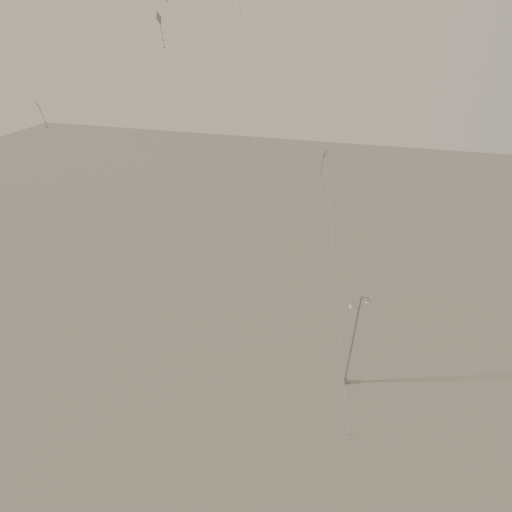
# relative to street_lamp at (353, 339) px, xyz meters

# --- Properties ---
(ground) EXTENTS (160.00, 160.00, 0.00)m
(ground) POSITION_rel_street_lamp_xyz_m (-10.70, -5.28, -4.90)
(ground) COLOR gray
(ground) RESTS_ON ground
(street_lamp) EXTENTS (1.58, 0.69, 9.19)m
(street_lamp) POSITION_rel_street_lamp_xyz_m (0.00, 0.00, 0.00)
(street_lamp) COLOR #96999E
(street_lamp) RESTS_ON ground
(kite_0) EXTENTS (9.43, 5.23, 30.01)m
(kite_0) POSITION_rel_street_lamp_xyz_m (-17.80, 4.73, 18.42)
(kite_0) COLOR maroon
(kite_0) RESTS_ON ground
(kite_1) EXTENTS (2.96, 5.67, 26.85)m
(kite_1) POSITION_rel_street_lamp_xyz_m (-16.00, 2.26, 15.52)
(kite_1) COLOR #312B29
(kite_1) RESTS_ON ground
(kite_3) EXTENTS (1.48, 1.15, 22.04)m
(kite_3) POSITION_rel_street_lamp_xyz_m (-21.82, -2.65, 10.75)
(kite_3) COLOR maroon
(kite_3) RESTS_ON ground
(kite_4) EXTENTS (4.78, 11.15, 17.92)m
(kite_4) POSITION_rel_street_lamp_xyz_m (-2.96, 3.32, 8.58)
(kite_4) COLOR #312B29
(kite_4) RESTS_ON ground
(kite_5) EXTENTS (6.04, 8.22, 28.89)m
(kite_5) POSITION_rel_street_lamp_xyz_m (-11.35, 10.91, 16.79)
(kite_5) COLOR #985719
(kite_5) RESTS_ON ground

